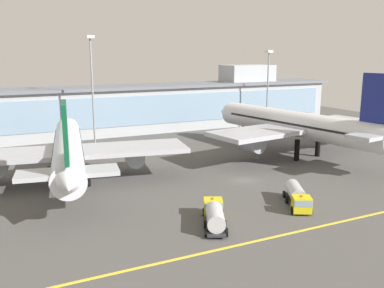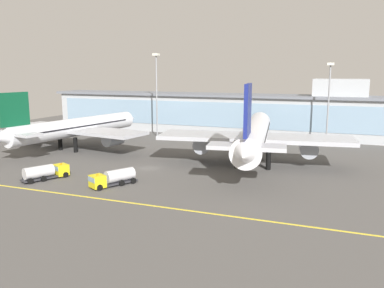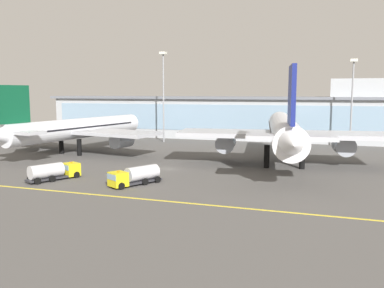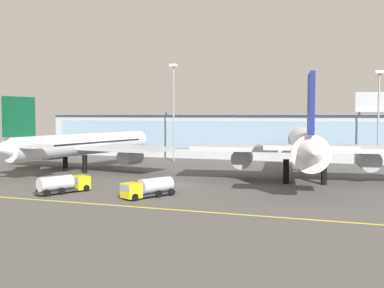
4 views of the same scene
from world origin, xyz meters
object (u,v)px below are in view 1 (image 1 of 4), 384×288
Objects in this scene: apron_light_mast_west at (268,78)px; apron_light_mast_centre at (92,76)px; fuel_tanker_truck at (214,214)px; airliner_near_right at (297,125)px; airliner_near_left at (68,150)px; baggage_tug_near at (297,197)px.

apron_light_mast_centre is (-52.14, -1.84, 1.77)m from apron_light_mast_west.
apron_light_mast_west is (49.16, 56.82, 13.75)m from fuel_tanker_truck.
airliner_near_left is at bearing 79.80° from airliner_near_right.
airliner_near_right is (49.20, -1.27, 0.99)m from airliner_near_left.
apron_light_mast_centre is (-17.44, 54.33, 15.52)m from baggage_tug_near.
airliner_near_right is 2.34× the size of apron_light_mast_west.
airliner_near_right is 44.27m from fuel_tanker_truck.
airliner_near_left is at bearing -111.75° from apron_light_mast_centre.
apron_light_mast_west is at bearing -33.17° from airliner_near_right.
baggage_tug_near is 67.43m from apron_light_mast_west.
apron_light_mast_west is at bearing -55.36° from airliner_near_left.
fuel_tanker_truck is (-35.26, -26.23, -5.39)m from airliner_near_right.
fuel_tanker_truck is 0.40× the size of apron_light_mast_west.
apron_light_mast_centre is at bearing 44.33° from airliner_near_right.
airliner_near_left is 5.40× the size of fuel_tanker_truck.
baggage_tug_near is at bearing 132.17° from airliner_near_right.
apron_light_mast_centre is (10.97, 27.48, 11.12)m from airliner_near_left.
baggage_tug_near is 0.34× the size of apron_light_mast_centre.
airliner_near_left is 70.21m from apron_light_mast_west.
airliner_near_right is at bearing -27.94° from fuel_tanker_truck.
fuel_tanker_truck is at bearing -143.40° from airliner_near_left.
fuel_tanker_truck is 0.35× the size of apron_light_mast_centre.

